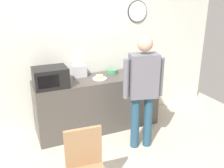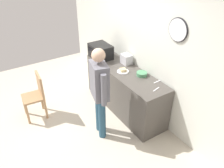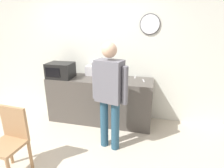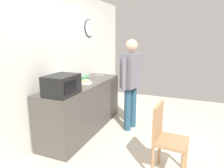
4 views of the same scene
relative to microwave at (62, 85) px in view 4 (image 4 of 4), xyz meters
The scene contains 11 objects.
ground_plane 1.66m from the microwave, 61.53° to the right, with size 6.00×6.00×0.00m, color beige.
back_wall 0.81m from the microwave, 38.83° to the left, with size 5.40×0.13×2.60m.
kitchen_counter 1.00m from the microwave, ahead, with size 2.09×0.62×0.92m, color #4C4742.
microwave is the anchor object (origin of this frame).
sandwich_plate 0.81m from the microwave, ahead, with size 0.23×0.23×0.07m.
salad_bowl 1.15m from the microwave, 13.20° to the left, with size 0.20×0.20×0.07m, color #4C8E60.
toaster 0.62m from the microwave, 30.23° to the left, with size 0.22×0.18×0.20m, color silver.
fork_utensil 1.65m from the microwave, ahead, with size 0.17×0.02×0.01m, color silver.
spoon_utensil 1.50m from the microwave, 13.82° to the left, with size 0.17×0.02×0.01m, color silver.
person_standing 1.38m from the microwave, 30.62° to the right, with size 0.58×0.33×1.72m.
wooden_chair 1.61m from the microwave, 88.38° to the right, with size 0.43×0.43×0.94m.
Camera 4 is at (-3.06, -0.69, 1.77)m, focal length 33.10 mm.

